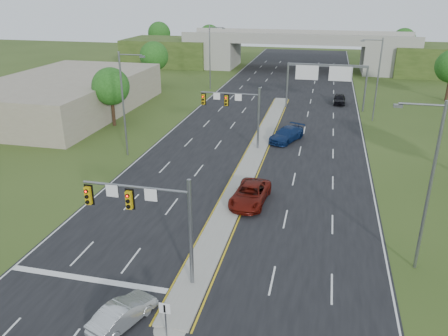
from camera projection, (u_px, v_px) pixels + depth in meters
The scene contains 24 objects.
ground at pixel (192, 284), 26.63m from camera, with size 240.00×240.00×0.00m, color #304518.
road at pixel (269, 125), 58.16m from camera, with size 24.00×160.00×0.02m, color black.
median at pixel (255, 155), 47.32m from camera, with size 2.00×54.00×0.16m, color gray.
median_nose at pixel (170, 329), 22.99m from camera, with size 2.00×2.00×0.16m, color gray.
lane_markings at pixel (258, 138), 52.80m from camera, with size 23.72×160.00×0.01m.
signal_mast_near at pixel (152, 212), 25.26m from camera, with size 6.62×0.60×7.00m.
signal_mast_far at pixel (238, 107), 47.78m from camera, with size 6.62×0.60×7.00m.
keep_right_sign at pixel (165, 314), 21.98m from camera, with size 0.60×0.13×2.20m.
sign_gantry at pixel (325, 74), 63.71m from camera, with size 11.58×0.44×6.67m.
overpass at pixel (297, 53), 97.36m from camera, with size 80.00×14.00×8.10m.
lightpole_l_mid at pixel (125, 100), 45.16m from camera, with size 2.85×0.25×11.00m.
lightpole_l_far at pixel (211, 55), 76.69m from camera, with size 2.85×0.25×11.00m.
lightpole_r_near at pixel (428, 181), 26.01m from camera, with size 2.85×0.25×11.00m.
lightpole_r_far at pixel (377, 76), 57.55m from camera, with size 2.85×0.25×11.00m.
tree_l_near at pixel (111, 86), 55.93m from camera, with size 4.80×4.80×7.60m.
tree_l_mid at pixel (154, 56), 79.18m from camera, with size 5.20×5.20×8.12m.
tree_back_a at pixel (159, 33), 117.16m from camera, with size 6.00×6.00×8.85m.
tree_back_b at pixel (210, 36), 114.32m from camera, with size 5.60×5.60×8.32m.
tree_back_c at pixel (404, 40), 104.16m from camera, with size 5.60×5.60×8.32m.
commercial_building at pixel (65, 95), 63.57m from camera, with size 18.00×30.00×5.00m, color gray.
car_silver at pixel (123, 313), 23.26m from camera, with size 1.41×4.05×1.33m, color #9FA3A6.
car_far_a at pixel (250, 194), 36.52m from camera, with size 2.65×5.74×1.60m, color #580F08.
car_far_b at pixel (287, 134), 51.54m from camera, with size 2.28×5.62×1.63m, color #0D214E.
car_far_c at pixel (339, 99), 68.49m from camera, with size 1.76×4.37×1.49m, color black.
Camera 1 is at (6.90, -20.93, 16.67)m, focal length 35.00 mm.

